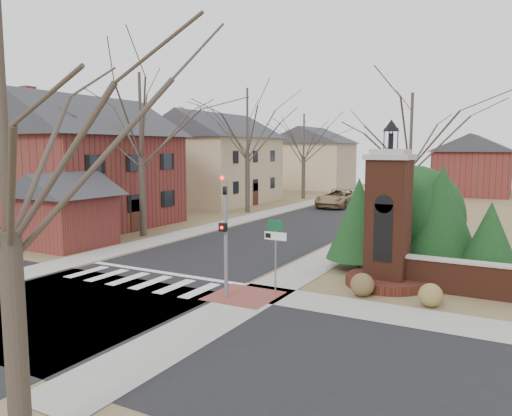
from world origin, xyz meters
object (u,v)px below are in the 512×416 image
Objects in this scene: pickup_truck at (337,198)px; distant_car at (419,191)px; brick_gate_monument at (388,231)px; traffic_signal_pole at (225,227)px; sign_post at (275,241)px.

pickup_truck reaches higher than distant_car.
distant_car is at bearing 98.86° from brick_gate_monument.
sign_post is (1.29, 1.41, -0.64)m from traffic_signal_pole.
sign_post is 40.44m from distant_car.
brick_gate_monument reaches higher than sign_post.
sign_post is at bearing 103.27° from distant_car.
traffic_signal_pole is 6.47m from brick_gate_monument.
traffic_signal_pole is at bearing 101.39° from distant_car.
pickup_truck is 13.99m from distant_car.
brick_gate_monument is at bearing -65.93° from pickup_truck.
brick_gate_monument is 26.45m from pickup_truck.
brick_gate_monument is 37.83m from distant_car.
traffic_signal_pole is 1.08× the size of distant_car.
traffic_signal_pole is at bearing -132.43° from sign_post.
pickup_truck is at bearing 104.81° from sign_post.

